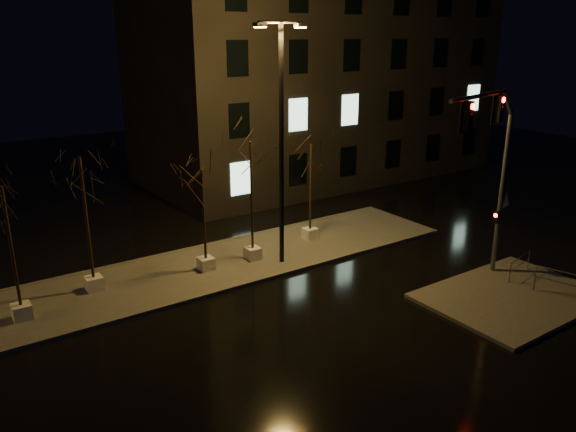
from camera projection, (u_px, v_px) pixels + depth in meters
ground at (309, 314)px, 21.12m from camera, size 90.00×90.00×0.00m
median at (232, 262)px, 25.80m from camera, size 22.00×5.00×0.15m
sidewalk_corner at (512, 296)px, 22.40m from camera, size 7.00×5.00×0.15m
building at (318, 71)px, 40.44m from camera, size 25.00×12.00×15.00m
tree_0 at (6, 217)px, 19.33m from camera, size 1.80×1.80×5.13m
tree_1 at (83, 188)px, 21.53m from camera, size 1.80×1.80×5.64m
tree_2 at (203, 193)px, 23.70m from camera, size 1.80×1.80×4.63m
tree_3 at (251, 169)px, 24.63m from camera, size 1.80×1.80×5.62m
tree_4 at (311, 166)px, 27.34m from camera, size 1.80×1.80×4.96m
traffic_signal_mast at (494, 159)px, 22.20m from camera, size 6.31×1.58×7.88m
streetlight_main at (281, 130)px, 23.80m from camera, size 2.60×0.49×10.40m
guard_rail_a at (520, 263)px, 23.98m from camera, size 1.98×0.46×0.87m
guard_rail_b at (566, 281)px, 21.89m from camera, size 0.68×2.22×1.09m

